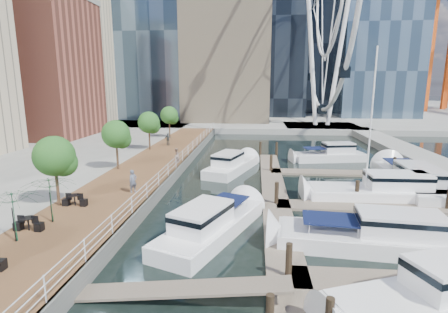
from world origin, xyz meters
TOP-DOWN VIEW (x-y plane):
  - ground at (0.00, 0.00)m, footprint 520.00×520.00m
  - boardwalk at (-9.00, 15.00)m, footprint 6.00×60.00m
  - seawall at (-6.00, 15.00)m, footprint 0.25×60.00m
  - land_far at (0.00, 102.00)m, footprint 200.00×114.00m
  - breakwater at (20.00, 20.00)m, footprint 4.00×60.00m
  - pier at (14.00, 52.00)m, footprint 14.00×12.00m
  - railing at (-6.10, 15.00)m, footprint 0.10×60.00m
  - floating_docks at (7.97, 9.98)m, footprint 16.00×34.00m
  - street_trees at (-11.40, 14.00)m, footprint 2.60×42.60m
  - cafe_tables at (-10.40, -2.00)m, footprint 2.50×13.70m
  - yacht_foreground at (7.90, 1.58)m, footprint 11.56×4.13m
  - pedestrian_near at (-7.49, 7.15)m, footprint 0.71×0.73m
  - pedestrian_mid at (-6.53, 16.98)m, footprint 0.76×0.87m
  - pedestrian_far at (-9.89, 27.04)m, footprint 0.94×0.39m
  - moored_yachts at (9.43, 10.59)m, footprint 21.45×32.97m
  - cafe_seating at (-10.24, -1.78)m, footprint 4.00×10.74m

SIDE VIEW (x-z plane):
  - ground at x=0.00m, z-range 0.00..0.00m
  - yacht_foreground at x=7.90m, z-range -1.07..1.07m
  - moored_yachts at x=9.43m, z-range -5.75..5.75m
  - floating_docks at x=7.97m, z-range -0.81..1.79m
  - boardwalk at x=-9.00m, z-range 0.00..1.00m
  - seawall at x=-6.00m, z-range 0.00..1.00m
  - land_far at x=0.00m, z-range 0.00..1.00m
  - breakwater at x=20.00m, z-range 0.00..1.00m
  - pier at x=14.00m, z-range 0.00..1.00m
  - cafe_tables at x=-10.40m, z-range 1.00..1.74m
  - railing at x=-6.10m, z-range 1.00..2.05m
  - pedestrian_mid at x=-6.53m, z-range 1.00..2.52m
  - pedestrian_far at x=-9.89m, z-range 1.00..2.60m
  - pedestrian_near at x=-7.49m, z-range 1.00..2.69m
  - cafe_seating at x=-10.24m, z-range 0.96..3.63m
  - street_trees at x=-11.40m, z-range 1.99..6.59m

